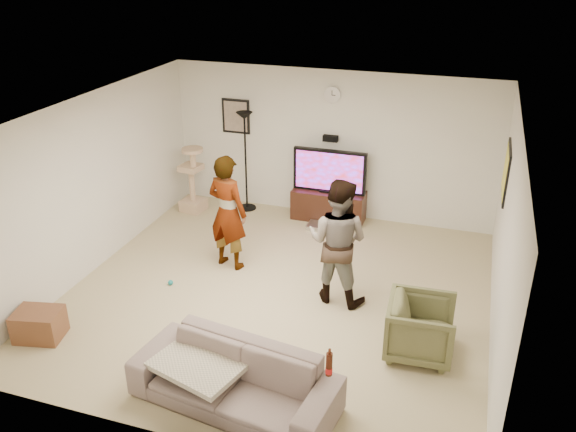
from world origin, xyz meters
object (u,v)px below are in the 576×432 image
(armchair, at_px, (421,328))
(side_table, at_px, (39,324))
(floor_lamp, at_px, (246,162))
(person_right, at_px, (338,241))
(person_left, at_px, (228,212))
(sofa, at_px, (234,379))
(beer_bottle, at_px, (329,364))
(tv, at_px, (330,171))
(tv_stand, at_px, (329,205))
(cat_tree, at_px, (192,179))

(armchair, bearing_deg, side_table, 101.29)
(floor_lamp, distance_m, person_right, 3.23)
(person_left, relative_size, sofa, 0.80)
(person_right, relative_size, beer_bottle, 6.79)
(armchair, bearing_deg, floor_lamp, 43.82)
(beer_bottle, xyz_separation_m, side_table, (-3.64, 0.32, -0.56))
(side_table, bearing_deg, beer_bottle, -4.97)
(tv, height_order, beer_bottle, tv)
(tv, height_order, person_right, person_right)
(armchair, bearing_deg, tv_stand, 27.79)
(person_right, bearing_deg, sofa, 85.87)
(side_table, bearing_deg, floor_lamp, 77.49)
(person_left, xyz_separation_m, sofa, (1.20, -2.65, -0.54))
(person_right, relative_size, side_table, 3.13)
(tv, bearing_deg, beer_bottle, -75.56)
(tv_stand, distance_m, side_table, 4.97)
(cat_tree, bearing_deg, sofa, -58.76)
(tv, height_order, person_left, person_left)
(armchair, bearing_deg, beer_bottle, 150.24)
(cat_tree, relative_size, person_left, 0.69)
(armchair, xyz_separation_m, side_table, (-4.36, -1.10, -0.17))
(tv, relative_size, person_right, 0.73)
(tv, height_order, cat_tree, tv)
(tv, height_order, armchair, tv)
(floor_lamp, distance_m, cat_tree, 0.99)
(tv, distance_m, floor_lamp, 1.49)
(floor_lamp, xyz_separation_m, armchair, (3.41, -3.20, -0.53))
(cat_tree, xyz_separation_m, beer_bottle, (3.56, -4.25, 0.16))
(cat_tree, bearing_deg, tv_stand, 9.35)
(sofa, distance_m, side_table, 2.69)
(tv_stand, bearing_deg, armchair, -59.29)
(floor_lamp, relative_size, person_right, 1.03)
(person_right, relative_size, armchair, 2.22)
(person_left, relative_size, armchair, 2.23)
(tv, xyz_separation_m, person_left, (-0.98, -1.99, -0.03))
(person_left, height_order, armchair, person_left)
(cat_tree, relative_size, beer_bottle, 4.72)
(side_table, bearing_deg, person_right, 31.61)
(tv_stand, distance_m, floor_lamp, 1.61)
(cat_tree, height_order, sofa, cat_tree)
(person_right, bearing_deg, side_table, 39.95)
(tv_stand, xyz_separation_m, person_right, (0.72, -2.38, 0.59))
(floor_lamp, bearing_deg, tv, 0.67)
(sofa, height_order, armchair, armchair)
(floor_lamp, bearing_deg, person_right, -46.88)
(person_right, height_order, armchair, person_right)
(tv, bearing_deg, side_table, -119.50)
(armchair, relative_size, side_table, 1.41)
(cat_tree, xyz_separation_m, person_left, (1.39, -1.61, 0.26))
(tv_stand, relative_size, beer_bottle, 4.93)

